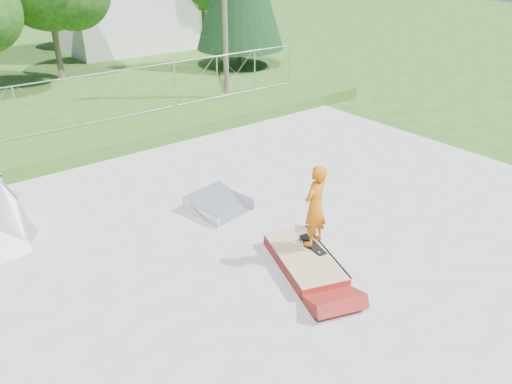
% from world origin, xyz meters
% --- Properties ---
extents(ground, '(120.00, 120.00, 0.00)m').
position_xyz_m(ground, '(0.00, 0.00, 0.00)').
color(ground, '#265719').
rests_on(ground, ground).
extents(concrete_pad, '(20.00, 16.00, 0.04)m').
position_xyz_m(concrete_pad, '(0.00, 0.00, 0.02)').
color(concrete_pad, '#989895').
rests_on(concrete_pad, ground).
extents(grass_berm, '(24.00, 3.00, 0.50)m').
position_xyz_m(grass_berm, '(0.00, 9.50, 0.25)').
color(grass_berm, '#265719').
rests_on(grass_berm, ground).
extents(grind_box, '(1.78, 2.50, 0.34)m').
position_xyz_m(grind_box, '(0.86, -0.45, 0.17)').
color(grind_box, maroon).
rests_on(grind_box, concrete_pad).
extents(flat_bank_ramp, '(1.57, 1.65, 0.42)m').
position_xyz_m(flat_bank_ramp, '(0.85, 2.85, 0.21)').
color(flat_bank_ramp, '#AEB1B6').
rests_on(flat_bank_ramp, concrete_pad).
extents(skateboard, '(0.32, 0.82, 0.13)m').
position_xyz_m(skateboard, '(1.21, -0.34, 0.38)').
color(skateboard, black).
rests_on(skateboard, grind_box).
extents(skater, '(0.76, 0.59, 1.85)m').
position_xyz_m(skater, '(1.21, -0.34, 1.31)').
color(skater, '#CE650E').
rests_on(skater, grind_box).
extents(chain_link_fence, '(20.00, 0.06, 1.80)m').
position_xyz_m(chain_link_fence, '(0.00, 10.50, 1.40)').
color(chain_link_fence, '#9EA1A6').
rests_on(chain_link_fence, grass_berm).
extents(utility_pole, '(0.24, 0.24, 8.00)m').
position_xyz_m(utility_pole, '(7.50, 12.00, 4.00)').
color(utility_pole, brown).
rests_on(utility_pole, ground).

